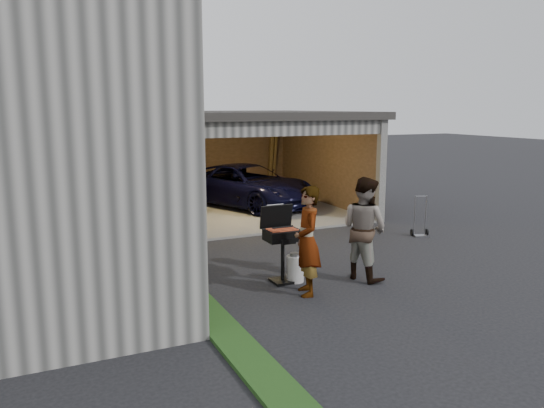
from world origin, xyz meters
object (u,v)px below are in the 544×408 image
(bbq_grill, at_px, (282,238))
(hand_truck, at_px, (420,228))
(man, at_px, (364,228))
(propane_tank, at_px, (295,269))
(woman, at_px, (307,241))
(plywood_panel, at_px, (186,271))
(minivan, at_px, (247,187))

(bbq_grill, height_order, hand_truck, bbq_grill)
(bbq_grill, bearing_deg, man, -17.20)
(man, xyz_separation_m, propane_tank, (-1.19, 0.34, -0.68))
(woman, distance_m, propane_tank, 0.93)
(plywood_panel, bearing_deg, propane_tank, 0.18)
(minivan, relative_size, woman, 2.53)
(minivan, height_order, bbq_grill, bbq_grill)
(minivan, bearing_deg, bbq_grill, -131.66)
(woman, xyz_separation_m, hand_truck, (4.34, 2.36, -0.71))
(plywood_panel, bearing_deg, man, -6.12)
(woman, bearing_deg, propane_tank, -175.18)
(woman, relative_size, man, 0.98)
(bbq_grill, relative_size, plywood_panel, 1.47)
(man, bearing_deg, plywood_panel, 66.71)
(woman, bearing_deg, plywood_panel, -94.15)
(woman, height_order, bbq_grill, woman)
(man, distance_m, plywood_panel, 3.19)
(plywood_panel, relative_size, hand_truck, 0.94)
(woman, xyz_separation_m, man, (1.30, 0.30, 0.02))
(minivan, bearing_deg, man, -119.80)
(propane_tank, bearing_deg, bbq_grill, 157.10)
(man, xyz_separation_m, plywood_panel, (-3.14, 0.34, -0.47))
(minivan, xyz_separation_m, bbq_grill, (-2.06, -6.67, 0.17))
(plywood_panel, bearing_deg, minivan, 60.64)
(minivan, height_order, man, man)
(propane_tank, relative_size, plywood_panel, 0.51)
(bbq_grill, xyz_separation_m, hand_truck, (4.44, 1.63, -0.61))
(woman, bearing_deg, man, 117.92)
(plywood_panel, bearing_deg, hand_truck, 15.59)
(minivan, bearing_deg, propane_tank, -129.76)
(minivan, distance_m, bbq_grill, 6.98)
(minivan, relative_size, plywood_panel, 4.97)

